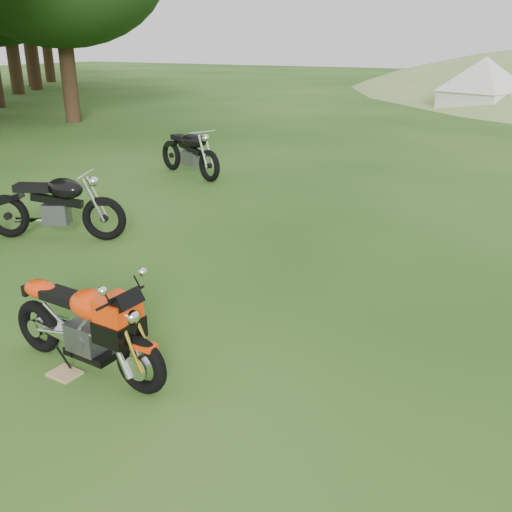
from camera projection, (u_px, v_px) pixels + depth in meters
The scene contains 7 objects.
ground at pixel (264, 322), 6.30m from camera, with size 120.00×120.00×0.00m, color #163C0D.
treeline at pixel (44, 104), 27.58m from camera, with size 28.00×32.00×14.00m, color black, non-canonical shape.
sport_motorcycle at pixel (84, 318), 5.19m from camera, with size 1.80×0.45×1.08m, color red, non-canonical shape.
plywood_board at pixel (65, 373), 5.30m from camera, with size 0.28×0.22×0.02m, color tan.
vintage_moto_b at pixel (54, 204), 8.72m from camera, with size 2.16×0.50×1.13m, color black, non-canonical shape.
vintage_moto_c at pixel (189, 151), 12.87m from camera, with size 2.18×0.50×1.14m, color black, non-canonical shape.
tent_left at pixel (484, 82), 24.54m from camera, with size 2.77×2.77×2.40m, color silver, non-canonical shape.
Camera 1 is at (2.62, -4.98, 2.92)m, focal length 40.00 mm.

